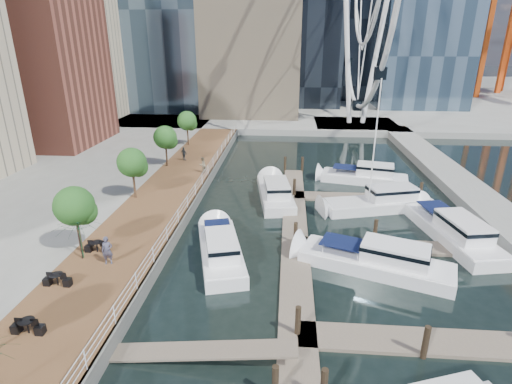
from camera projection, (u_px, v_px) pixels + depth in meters
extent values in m
plane|color=black|center=(244.00, 309.00, 22.64)|extent=(520.00, 520.00, 0.00)
cube|color=brown|center=(165.00, 199.00, 37.14)|extent=(6.00, 60.00, 1.00)
cube|color=#595954|center=(197.00, 200.00, 36.91)|extent=(0.25, 60.00, 1.00)
cube|color=gray|center=(282.00, 92.00, 117.64)|extent=(200.00, 114.00, 1.00)
cube|color=gray|center=(466.00, 189.00, 39.61)|extent=(4.00, 60.00, 1.00)
cube|color=gray|center=(355.00, 126.00, 69.92)|extent=(14.00, 12.00, 1.00)
cube|color=#6D6051|center=(295.00, 231.00, 31.71)|extent=(2.00, 32.00, 0.20)
cube|color=#6D6051|center=(417.00, 341.00, 20.05)|extent=(12.00, 2.00, 0.20)
cube|color=#6D6051|center=(377.00, 246.00, 29.39)|extent=(12.00, 2.00, 0.20)
cube|color=#6D6051|center=(356.00, 197.00, 38.72)|extent=(12.00, 2.00, 0.20)
cube|color=brown|center=(46.00, 68.00, 52.77)|extent=(12.00, 14.00, 20.00)
cube|color=#BCAD8E|center=(62.00, 37.00, 66.75)|extent=(14.00, 16.00, 28.00)
cylinder|color=white|center=(347.00, 44.00, 65.37)|extent=(0.80, 0.80, 26.00)
cylinder|color=white|center=(378.00, 44.00, 64.99)|extent=(0.80, 0.80, 26.00)
cylinder|color=#3F2B1C|center=(79.00, 235.00, 26.46)|extent=(0.20, 0.20, 2.40)
sphere|color=#265B1E|center=(74.00, 206.00, 25.72)|extent=(2.60, 2.60, 2.60)
cylinder|color=#3F2B1C|center=(134.00, 185.00, 35.79)|extent=(0.20, 0.20, 2.40)
sphere|color=#265B1E|center=(132.00, 162.00, 35.05)|extent=(2.60, 2.60, 2.60)
cylinder|color=#3F2B1C|center=(167.00, 155.00, 45.12)|extent=(0.20, 0.20, 2.40)
sphere|color=#265B1E|center=(165.00, 137.00, 44.38)|extent=(2.60, 2.60, 2.60)
cylinder|color=#3F2B1C|center=(188.00, 136.00, 54.45)|extent=(0.20, 0.20, 2.40)
sphere|color=#265B1E|center=(187.00, 121.00, 53.71)|extent=(2.60, 2.60, 2.60)
imported|color=#434359|center=(107.00, 250.00, 25.06)|extent=(0.75, 0.57, 1.86)
imported|color=#827359|center=(203.00, 165.00, 42.89)|extent=(0.99, 1.04, 1.69)
imported|color=#2E3339|center=(184.00, 154.00, 47.32)|extent=(1.02, 0.84, 1.63)
imported|color=#103C1F|center=(80.00, 240.00, 25.49)|extent=(3.89, 3.92, 2.72)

